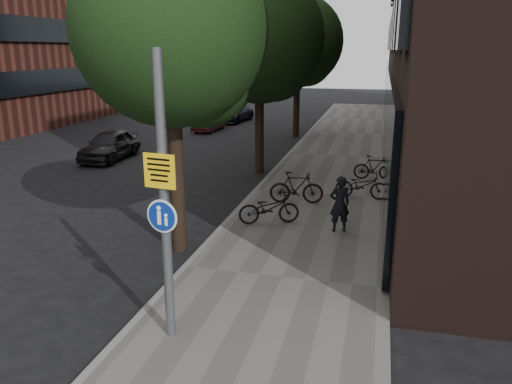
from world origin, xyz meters
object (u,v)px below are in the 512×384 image
(parked_bike_facade_near, at_px, (362,185))
(parked_car_near, at_px, (110,145))
(pedestrian, at_px, (340,204))
(signpost, at_px, (164,201))

(parked_bike_facade_near, height_order, parked_car_near, parked_car_near)
(pedestrian, bearing_deg, parked_car_near, -54.92)
(signpost, relative_size, pedestrian, 3.11)
(signpost, distance_m, parked_car_near, 15.83)
(parked_bike_facade_near, bearing_deg, signpost, 162.54)
(parked_bike_facade_near, xyz_separation_m, parked_car_near, (-11.46, 4.03, 0.09))
(signpost, height_order, parked_bike_facade_near, signpost)
(parked_car_near, bearing_deg, parked_bike_facade_near, -21.91)
(pedestrian, bearing_deg, signpost, 46.54)
(signpost, distance_m, pedestrian, 6.50)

